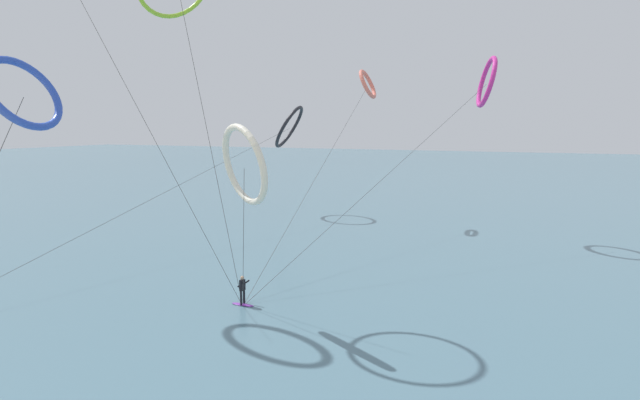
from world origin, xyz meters
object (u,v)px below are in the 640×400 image
at_px(kite_ivory, 244,165).
at_px(kite_magenta, 486,82).
at_px(kite_coral, 368,84).
at_px(surfer_violet, 243,292).
at_px(kite_cobalt, 23,94).
at_px(kite_charcoal, 289,127).

bearing_deg(kite_ivory, kite_magenta, -76.89).
distance_m(kite_ivory, kite_coral, 30.18).
height_order(surfer_violet, kite_ivory, kite_ivory).
height_order(kite_coral, kite_magenta, kite_magenta).
distance_m(kite_cobalt, kite_coral, 37.38).
bearing_deg(kite_ivory, kite_cobalt, 88.14).
relative_size(kite_ivory, kite_coral, 0.35).
bearing_deg(kite_coral, kite_magenta, -107.03).
bearing_deg(kite_ivory, kite_charcoal, -35.63).
bearing_deg(kite_coral, kite_ivory, -175.79).
distance_m(kite_charcoal, kite_cobalt, 39.23).
distance_m(kite_ivory, kite_magenta, 28.19).
bearing_deg(kite_cobalt, surfer_violet, -24.43).
bearing_deg(kite_magenta, kite_ivory, -36.40).
distance_m(kite_charcoal, kite_coral, 10.63).
xyz_separation_m(kite_charcoal, kite_cobalt, (7.47, -38.48, 1.43)).
bearing_deg(kite_cobalt, kite_coral, -6.06).
distance_m(kite_charcoal, kite_magenta, 22.40).
relative_size(surfer_violet, kite_ivory, 0.17).
height_order(kite_ivory, kite_magenta, kite_magenta).
bearing_deg(surfer_violet, kite_ivory, -136.32).
xyz_separation_m(surfer_violet, kite_ivory, (1.39, -1.83, 7.33)).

